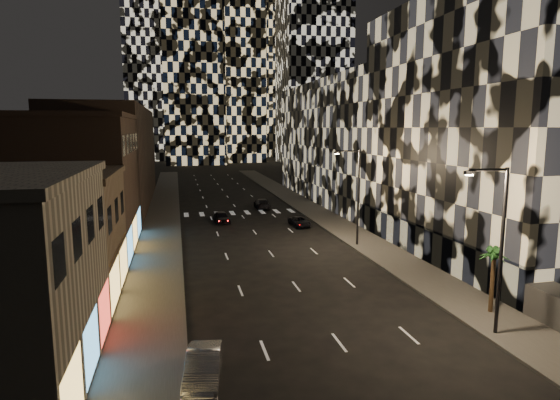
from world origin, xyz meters
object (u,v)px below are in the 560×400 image
car_dark_midlane (222,217)px  car_silver_parked (203,368)px  palm_tree (494,258)px  car_dark_oncoming (262,204)px  streetlight_near (498,240)px  streetlight_far (356,190)px  car_dark_rightlane (300,222)px

car_dark_midlane → car_silver_parked: bearing=-103.2°
palm_tree → car_dark_oncoming: bearing=99.6°
streetlight_near → streetlight_far: bearing=90.0°
streetlight_near → car_silver_parked: streetlight_near is taller
car_silver_parked → palm_tree: size_ratio=1.06×
car_dark_midlane → palm_tree: 33.99m
streetlight_far → car_dark_rightlane: (-2.81, 9.87, -4.82)m
streetlight_near → car_silver_parked: 16.30m
streetlight_near → car_dark_rightlane: bearing=95.4°
car_dark_midlane → palm_tree: size_ratio=0.97×
car_dark_midlane → car_dark_oncoming: 11.00m
streetlight_near → palm_tree: (1.90, 2.66, -1.87)m
streetlight_far → car_silver_parked: 26.88m
palm_tree → car_dark_midlane: bearing=113.0°
streetlight_far → palm_tree: 17.55m
car_dark_oncoming → car_silver_parked: bearing=79.1°
car_silver_parked → car_dark_midlane: size_ratio=1.09×
car_dark_midlane → car_dark_rightlane: car_dark_midlane is taller
car_silver_parked → car_dark_rightlane: bearing=75.6°
streetlight_near → car_dark_midlane: streetlight_near is taller
streetlight_near → car_dark_midlane: size_ratio=2.29×
streetlight_far → car_dark_midlane: 18.49m
car_dark_oncoming → car_dark_midlane: bearing=56.6°
car_dark_midlane → car_dark_rightlane: (8.53, -3.97, -0.14)m
car_dark_rightlane → palm_tree: bearing=-84.0°
car_silver_parked → car_dark_rightlane: 33.79m
streetlight_near → palm_tree: bearing=54.4°
car_silver_parked → palm_tree: (17.46, 4.08, 2.78)m
palm_tree → streetlight_far: bearing=96.3°
car_silver_parked → streetlight_near: bearing=12.9°
car_dark_rightlane → streetlight_near: bearing=-88.5°
streetlight_near → car_dark_rightlane: streetlight_near is taller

